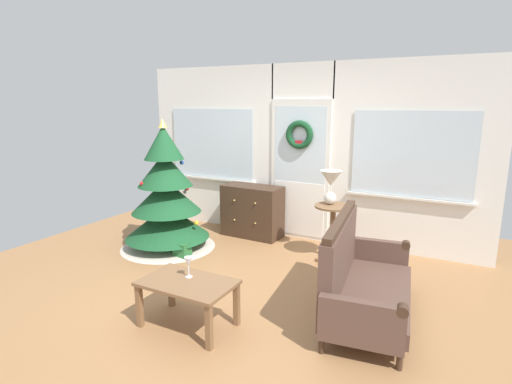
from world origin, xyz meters
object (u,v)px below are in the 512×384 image
at_px(christmas_tree, 166,203).
at_px(wine_glass, 188,263).
at_px(dresser_cabinet, 252,211).
at_px(table_lamp, 331,183).
at_px(side_table, 333,221).
at_px(gift_box, 182,250).
at_px(coffee_table, 188,288).
at_px(settee_sofa, 359,278).

distance_m(christmas_tree, wine_glass, 2.09).
bearing_deg(dresser_cabinet, table_lamp, -12.75).
bearing_deg(christmas_tree, dresser_cabinet, 50.11).
bearing_deg(side_table, table_lamp, 146.31).
bearing_deg(gift_box, side_table, 26.27).
distance_m(christmas_tree, coffee_table, 2.19).
bearing_deg(gift_box, christmas_tree, 152.37).
bearing_deg(settee_sofa, wine_glass, -148.52).
relative_size(christmas_tree, dresser_cabinet, 1.95).
height_order(christmas_tree, wine_glass, christmas_tree).
height_order(side_table, gift_box, side_table).
bearing_deg(dresser_cabinet, wine_glass, -75.25).
height_order(coffee_table, wine_glass, wine_glass).
bearing_deg(table_lamp, settee_sofa, -62.00).
xyz_separation_m(settee_sofa, table_lamp, (-0.71, 1.34, 0.62)).
height_order(christmas_tree, table_lamp, christmas_tree).
bearing_deg(settee_sofa, gift_box, 169.95).
distance_m(christmas_tree, dresser_cabinet, 1.31).
bearing_deg(side_table, wine_glass, -108.33).
relative_size(coffee_table, wine_glass, 4.34).
bearing_deg(dresser_cabinet, side_table, -13.81).
xyz_separation_m(side_table, gift_box, (-1.77, -0.87, -0.41)).
height_order(dresser_cabinet, side_table, dresser_cabinet).
distance_m(christmas_tree, side_table, 2.28).
bearing_deg(coffee_table, table_lamp, 74.96).
distance_m(table_lamp, wine_glass, 2.30).
relative_size(christmas_tree, wine_glass, 9.19).
distance_m(dresser_cabinet, side_table, 1.40).
bearing_deg(christmas_tree, wine_glass, -45.07).
distance_m(side_table, table_lamp, 0.50).
relative_size(christmas_tree, gift_box, 9.17).
bearing_deg(wine_glass, side_table, 71.67).
height_order(side_table, coffee_table, side_table).
bearing_deg(gift_box, wine_glass, -49.96).
height_order(settee_sofa, table_lamp, table_lamp).
relative_size(dresser_cabinet, coffee_table, 1.08).
bearing_deg(wine_glass, christmas_tree, 134.93).
relative_size(side_table, table_lamp, 1.62).
distance_m(side_table, coffee_table, 2.31).
relative_size(dresser_cabinet, table_lamp, 2.09).
distance_m(settee_sofa, gift_box, 2.47).
bearing_deg(side_table, dresser_cabinet, 166.19).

